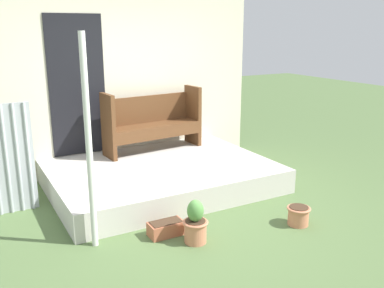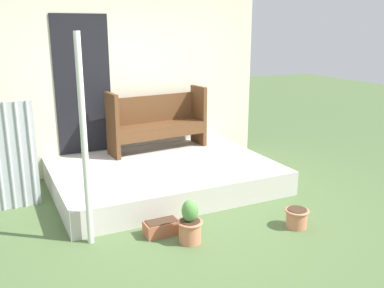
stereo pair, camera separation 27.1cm
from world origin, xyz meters
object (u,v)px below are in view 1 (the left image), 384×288
support_post (89,145)px  bench (152,120)px  flower_pot_middle (298,215)px  planter_box_rect (166,228)px  flower_pot_left (195,224)px

support_post → bench: bearing=51.9°
flower_pot_middle → planter_box_rect: 1.49m
flower_pot_middle → bench: bearing=104.0°
bench → planter_box_rect: bearing=-115.7°
bench → flower_pot_left: bench is taller
support_post → flower_pot_left: support_post is taller
planter_box_rect → flower_pot_left: bearing=-55.8°
flower_pot_left → flower_pot_middle: flower_pot_left is taller
flower_pot_left → planter_box_rect: flower_pot_left is taller
support_post → flower_pot_middle: size_ratio=7.91×
support_post → bench: size_ratio=1.38×
bench → flower_pot_left: 2.49m
bench → flower_pot_middle: bench is taller
planter_box_rect → support_post: bearing=168.1°
flower_pot_middle → planter_box_rect: flower_pot_middle is taller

